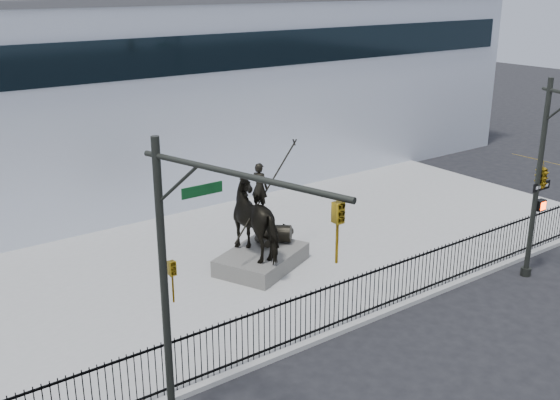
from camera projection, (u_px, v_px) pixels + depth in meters
ground at (390, 339)px, 19.17m from camera, size 120.00×120.00×0.00m
plaza at (255, 259)px, 24.48m from camera, size 30.00×12.00×0.15m
building at (108, 94)px, 32.96m from camera, size 44.00×14.00×9.00m
picket_fence at (362, 295)px, 19.84m from camera, size 22.10×0.10×1.50m
statue_plinth at (262, 259)px, 23.49m from camera, size 3.83×3.32×0.60m
equestrian_statue at (262, 218)px, 23.04m from camera, size 3.78×3.20×3.48m
traffic_signal_left at (192, 281)px, 13.60m from camera, size 1.52×4.84×7.00m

